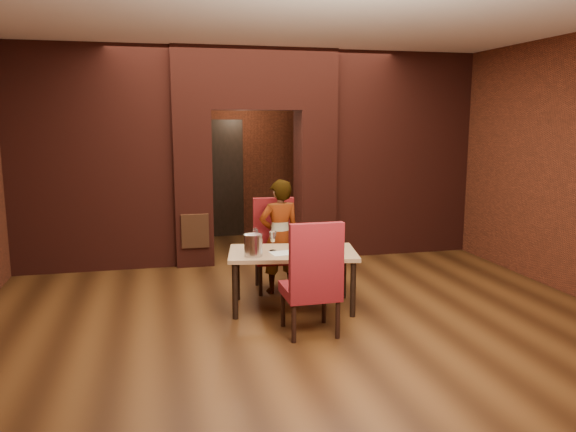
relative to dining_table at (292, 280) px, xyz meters
name	(u,v)px	position (x,y,z in m)	size (l,w,h in m)	color
floor	(285,298)	(-0.01, 0.37, -0.34)	(8.00, 8.00, 0.00)	#462811
ceiling	(284,26)	(-0.01, 0.37, 2.86)	(7.00, 8.00, 0.04)	silver
wall_back	(236,150)	(-0.01, 4.37, 1.26)	(7.00, 0.04, 3.20)	maroon
wall_front	(467,235)	(-0.01, -3.63, 1.26)	(7.00, 0.04, 3.20)	maroon
wall_right	(542,163)	(3.49, 0.37, 1.26)	(0.04, 8.00, 3.20)	maroon
pillar_left	(193,188)	(-0.96, 2.37, 0.81)	(0.55, 0.55, 2.30)	maroon
pillar_right	(315,185)	(0.94, 2.37, 0.81)	(0.55, 0.55, 2.30)	maroon
lintel	(254,79)	(-0.01, 2.37, 2.41)	(2.45, 0.55, 0.90)	maroon
wing_wall_left	(91,159)	(-2.37, 2.37, 1.26)	(2.27, 0.35, 3.20)	maroon
wing_wall_right	(399,155)	(2.36, 2.37, 1.26)	(2.27, 0.35, 3.20)	maroon
vent_panel	(195,231)	(-0.96, 2.08, 0.21)	(0.40, 0.03, 0.50)	#9D542D
rear_door	(216,180)	(-0.41, 4.31, 0.71)	(0.90, 0.08, 2.10)	black
rear_door_frame	(216,180)	(-0.41, 4.27, 0.71)	(1.02, 0.04, 2.22)	black
dining_table	(292,280)	(0.00, 0.00, 0.00)	(1.44, 0.81, 0.68)	tan
chair_far	(276,245)	(-0.04, 0.73, 0.24)	(0.53, 0.53, 1.16)	maroon
chair_near	(310,277)	(-0.01, -0.78, 0.25)	(0.54, 0.54, 1.18)	maroon
person_seated	(280,236)	(-0.01, 0.64, 0.38)	(0.52, 0.34, 1.44)	white
wine_glass_a	(273,241)	(-0.21, 0.07, 0.45)	(0.09, 0.09, 0.22)	white
wine_glass_b	(293,243)	(0.01, -0.02, 0.43)	(0.08, 0.08, 0.19)	white
wine_glass_c	(311,241)	(0.23, 0.02, 0.44)	(0.09, 0.09, 0.21)	silver
tasting_sheet	(285,253)	(-0.11, -0.07, 0.34)	(0.32, 0.24, 0.00)	silver
wine_bucket	(253,245)	(-0.48, -0.13, 0.46)	(0.20, 0.20, 0.25)	#ADADB4
water_bottle	(255,240)	(-0.41, 0.10, 0.47)	(0.06, 0.06, 0.27)	white
potted_plant	(330,269)	(0.68, 0.70, -0.11)	(0.42, 0.36, 0.46)	#2E5B21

